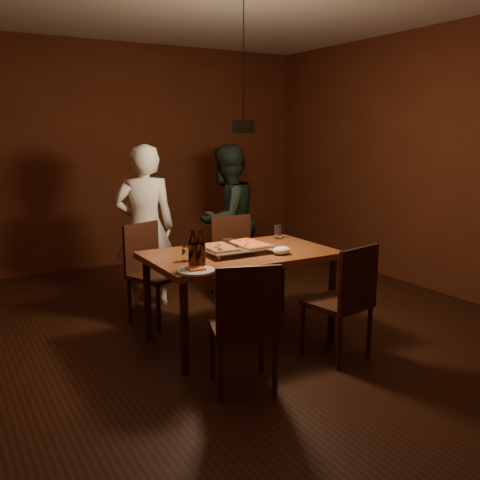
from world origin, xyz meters
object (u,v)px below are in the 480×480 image
dining_table (240,261)px  chair_near_left (245,316)px  beer_bottle_a (193,249)px  diner_white (145,227)px  plate_slice (196,270)px  chair_far_right (235,253)px  diner_dark (227,220)px  beer_bottle_b (200,249)px  chair_near_right (346,292)px  pendant_lamp (244,125)px  chair_far_left (150,263)px  pizza_tray (234,249)px

dining_table → chair_near_left: chair_near_left is taller
beer_bottle_a → diner_white: size_ratio=0.17×
beer_bottle_a → plate_slice: 0.17m
chair_far_right → diner_white: 0.92m
dining_table → diner_dark: 1.39m
chair_far_right → beer_bottle_b: 1.48m
chair_far_right → plate_slice: 1.57m
dining_table → chair_near_right: chair_near_right is taller
chair_far_right → plate_slice: bearing=55.8°
diner_white → diner_dark: size_ratio=1.01×
chair_far_right → pendant_lamp: pendant_lamp is taller
beer_bottle_b → chair_far_left: bearing=88.2°
chair_far_right → chair_near_left: (-0.85, -1.63, 0.00)m
chair_far_left → beer_bottle_a: size_ratio=2.02×
dining_table → chair_far_right: 0.92m
diner_white → diner_dark: (0.93, 0.04, -0.01)m
beer_bottle_a → beer_bottle_b: (0.05, -0.02, -0.00)m
beer_bottle_b → diner_dark: 1.90m
chair_far_right → dining_table: bearing=68.5°
diner_white → chair_near_left: bearing=102.0°
chair_far_left → diner_white: size_ratio=0.35×
chair_far_left → diner_dark: size_ratio=0.35×
chair_far_right → beer_bottle_a: (-0.96, -1.08, 0.35)m
pizza_tray → beer_bottle_a: size_ratio=2.00×
diner_dark → diner_white: bearing=-21.0°
plate_slice → diner_white: bearing=82.2°
diner_dark → chair_far_left: bearing=-0.6°
dining_table → chair_far_left: bearing=119.1°
beer_bottle_b → plate_slice: 0.18m
chair_near_left → plate_slice: (-0.14, 0.44, 0.22)m
chair_far_left → chair_near_left: bearing=66.4°
diner_white → pendant_lamp: (0.41, -1.20, 0.96)m
chair_far_right → pizza_tray: bearing=65.5°
beer_bottle_a → beer_bottle_b: size_ratio=1.00×
beer_bottle_a → chair_far_left: bearing=85.8°
plate_slice → chair_near_right: bearing=-19.2°
plate_slice → beer_bottle_b: bearing=47.6°
pizza_tray → pendant_lamp: size_ratio=0.50×
chair_near_right → diner_white: (-0.84, 1.98, 0.26)m
dining_table → plate_slice: (-0.58, -0.39, 0.08)m
diner_white → chair_near_right: bearing=127.2°
beer_bottle_a → plate_slice: size_ratio=1.02×
dining_table → beer_bottle_b: beer_bottle_b is taller
beer_bottle_a → pendant_lamp: bearing=27.1°
chair_far_left → chair_near_left: 1.66m
chair_far_right → pendant_lamp: (-0.36, -0.78, 1.22)m
beer_bottle_b → diner_dark: bearing=55.6°
pendant_lamp → chair_near_left: bearing=-119.7°
chair_far_right → diner_white: size_ratio=0.30×
dining_table → diner_dark: bearing=65.8°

